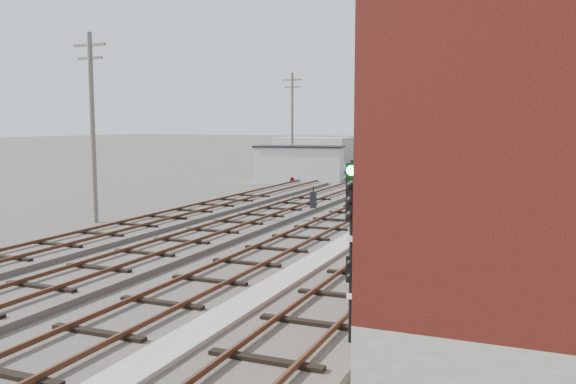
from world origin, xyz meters
The scene contains 23 objects.
ground centered at (0.00, 60.00, 0.00)m, with size 320.00×320.00×0.00m, color #282621.
track_right centered at (2.50, 39.00, 0.11)m, with size 3.20×90.00×0.39m.
track_mid_right centered at (-1.50, 39.00, 0.11)m, with size 3.20×90.00×0.39m.
track_mid_left centered at (-5.50, 39.00, 0.11)m, with size 3.20×90.00×0.39m.
track_left centered at (-9.50, 39.00, 0.11)m, with size 3.20×90.00×0.39m.
platform_curb centered at (0.50, 14.00, 0.13)m, with size 0.90×28.00×0.26m, color gray.
brick_building centered at (7.50, 12.00, 3.63)m, with size 6.54×12.20×7.22m.
lattice_tower centered at (5.50, 35.00, 7.50)m, with size 1.60×1.60×15.00m.
utility_pole_left_a centered at (-12.50, 20.00, 4.80)m, with size 1.80×0.24×9.00m.
utility_pole_left_b centered at (-12.50, 45.00, 4.80)m, with size 1.80×0.24×9.00m.
utility_pole_left_c centered at (-12.50, 70.00, 4.80)m, with size 1.80×0.24×9.00m.
utility_pole_right_a centered at (6.50, 28.00, 4.80)m, with size 1.80×0.24×9.00m.
utility_pole_right_b centered at (6.50, 58.00, 4.80)m, with size 1.80×0.24×9.00m.
apartment_left centered at (-18.00, 135.00, 15.00)m, with size 22.00×14.00×30.00m, color gray.
apartment_right centered at (8.00, 150.00, 13.00)m, with size 16.00×12.00×26.00m, color gray.
shed_left centered at (-16.00, 60.00, 1.60)m, with size 8.00×5.00×3.20m, color gray.
shed_right centered at (9.00, 70.00, 2.00)m, with size 6.00×6.00×4.00m, color gray.
signal_mast centered at (3.70, 8.66, 2.36)m, with size 0.40×0.41×4.02m.
switch_stand centered at (-4.07, 27.45, 0.61)m, with size 0.33×0.33×1.29m.
site_trailer centered at (-10.71, 42.14, 1.50)m, with size 7.53×4.37×2.98m.
car_red centered at (-12.07, 41.63, 0.61)m, with size 1.45×3.60×1.23m, color maroon.
car_silver centered at (-11.14, 50.34, 0.76)m, with size 1.61×4.61×1.52m, color #96979D.
car_grey centered at (-11.76, 55.39, 0.72)m, with size 2.03×4.99×1.45m, color gray.
Camera 1 is at (7.23, -3.22, 4.77)m, focal length 38.00 mm.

